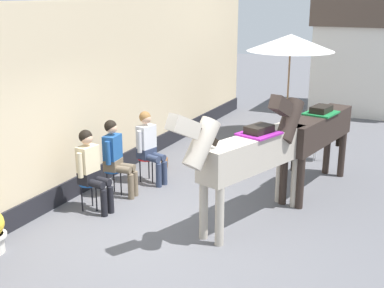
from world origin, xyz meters
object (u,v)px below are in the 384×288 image
Objects in this scene: saddled_horse_far at (315,130)px; spare_stool_white at (319,143)px; seated_visitor_middle at (116,154)px; saddled_horse_near at (249,154)px; cafe_parasol at (291,43)px; satchel_bag at (165,164)px; seated_visitor_far at (149,144)px; seated_visitor_near at (91,167)px.

spare_stool_white is at bearing 98.57° from saddled_horse_far.
spare_stool_white is (2.83, 3.57, -0.38)m from seated_visitor_middle.
spare_stool_white is (0.31, 3.67, -0.76)m from saddled_horse_near.
satchel_bag is (-1.64, -3.36, -2.26)m from cafe_parasol.
seated_visitor_near is at bearing -96.31° from seated_visitor_far.
saddled_horse_near is at bearing -149.51° from satchel_bag.
cafe_parasol is (-1.41, 3.29, 1.20)m from saddled_horse_far.
seated_visitor_near is at bearing -141.43° from saddled_horse_far.
seated_visitor_far is 4.96× the size of satchel_bag.
saddled_horse_near is 10.32× the size of satchel_bag.
seated_visitor_far is 2.53m from saddled_horse_near.
satchel_bag is at bearing 98.83° from seated_visitor_far.
saddled_horse_far is 10.62× the size of satchel_bag.
saddled_horse_near is at bearing 14.50° from seated_visitor_near.
cafe_parasol is (-0.82, 5.10, 1.20)m from saddled_horse_near.
saddled_horse_far is at bearing -81.43° from spare_stool_white.
seated_visitor_near is 4.96× the size of satchel_bag.
saddled_horse_near is 6.28× the size of spare_stool_white.
saddled_horse_far reaches higher than seated_visitor_middle.
satchel_bag is (0.05, 2.39, -0.68)m from seated_visitor_near.
seated_visitor_near is at bearing -123.09° from spare_stool_white.
seated_visitor_middle is at bearing -151.01° from saddled_horse_far.
saddled_horse_far is (2.92, 0.90, 0.38)m from seated_visitor_far.
saddled_horse_near is 3.19m from satchel_bag.
saddled_horse_near and saddled_horse_far have the same top height.
seated_visitor_middle is at bearing 153.77° from satchel_bag.
saddled_horse_far reaches higher than spare_stool_white.
seated_visitor_far is 0.54× the size of cafe_parasol.
saddled_horse_far is at bearing 17.10° from seated_visitor_far.
seated_visitor_near reaches higher than spare_stool_white.
seated_visitor_middle is 4.57m from spare_stool_white.
seated_visitor_far reaches higher than spare_stool_white.
seated_visitor_far is 1.07m from satchel_bag.
cafe_parasol is at bearing 71.25° from seated_visitor_middle.
saddled_horse_far is at bearing -66.86° from cafe_parasol.
seated_visitor_middle is at bearing -102.92° from seated_visitor_far.
saddled_horse_near is (2.52, -0.10, 0.38)m from seated_visitor_middle.
satchel_bag is (-2.77, -1.92, -0.30)m from spare_stool_white.
cafe_parasol is at bearing 128.08° from spare_stool_white.
seated_visitor_middle is 3.02× the size of spare_stool_white.
seated_visitor_near is 1.00× the size of seated_visitor_middle.
seated_visitor_far is 3.02× the size of spare_stool_white.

